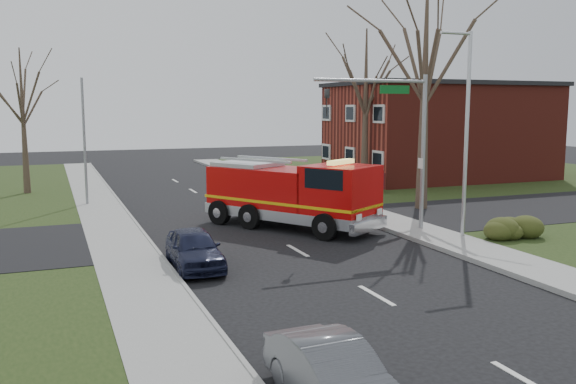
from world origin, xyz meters
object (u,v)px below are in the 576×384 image
object	(u,v)px
fire_engine	(293,196)
parked_car_maroon	(194,248)
traffic_signal_mast	(398,124)
parked_car_gray	(333,375)

from	to	relation	value
fire_engine	parked_car_maroon	distance (m)	7.76
traffic_signal_mast	fire_engine	distance (m)	5.64
traffic_signal_mast	parked_car_gray	bearing A→B (deg)	-125.40
fire_engine	parked_car_maroon	size ratio (longest dim) A/B	2.08
parked_car_maroon	parked_car_gray	bearing A→B (deg)	-87.35
parked_car_gray	parked_car_maroon	bearing A→B (deg)	88.54
parked_car_maroon	parked_car_gray	world-z (taller)	parked_car_maroon
fire_engine	parked_car_gray	distance (m)	16.68
traffic_signal_mast	parked_car_maroon	bearing A→B (deg)	-165.12
parked_car_maroon	parked_car_gray	xyz separation A→B (m)	(0.17, -10.50, -0.06)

